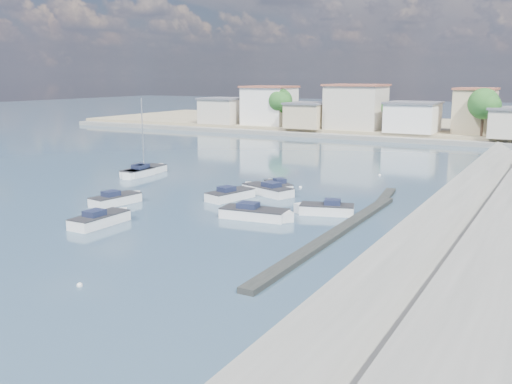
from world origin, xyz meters
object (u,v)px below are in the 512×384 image
motorboat_d (324,210)px  motorboat_g (137,174)px  motorboat_e (118,200)px  motorboat_f (277,186)px  motorboat_c (266,190)px  motorboat_h (258,214)px  sailboat (146,171)px  motorboat_a (102,220)px  motorboat_b (232,195)px

motorboat_d → motorboat_g: bearing=166.3°
motorboat_e → motorboat_f: (9.68, 12.54, -0.00)m
motorboat_c → motorboat_h: size_ratio=0.98×
motorboat_e → motorboat_d: bearing=16.9°
motorboat_c → sailboat: 17.98m
motorboat_f → sailboat: (-17.78, 1.05, 0.03)m
motorboat_h → sailboat: bearing=150.5°
motorboat_a → motorboat_b: 13.40m
motorboat_c → motorboat_h: bearing=-65.7°
motorboat_b → motorboat_d: same height
motorboat_f → motorboat_g: size_ratio=0.87×
sailboat → motorboat_f: bearing=-3.4°
motorboat_a → motorboat_h: bearing=37.1°
motorboat_b → motorboat_h: same height
motorboat_a → motorboat_c: (5.62, 16.33, 0.00)m
motorboat_g → motorboat_d: bearing=-13.7°
motorboat_f → motorboat_h: size_ratio=0.66×
motorboat_e → motorboat_h: 13.70m
motorboat_b → motorboat_h: (5.72, -5.47, 0.00)m
sailboat → motorboat_g: bearing=-78.6°
motorboat_a → motorboat_c: 17.27m
motorboat_e → motorboat_g: bearing=123.7°
motorboat_a → sailboat: (-12.04, 19.65, 0.03)m
motorboat_d → motorboat_e: same height
motorboat_g → sailboat: 2.09m
motorboat_g → sailboat: sailboat is taller
motorboat_c → motorboat_e: same height
motorboat_c → motorboat_g: 17.30m
motorboat_b → motorboat_e: size_ratio=1.03×
motorboat_b → motorboat_f: (1.76, 5.80, 0.00)m
motorboat_e → motorboat_a: bearing=-57.0°
motorboat_f → motorboat_b: bearing=-106.9°
motorboat_g → sailboat: (-0.42, 2.05, 0.03)m
motorboat_d → motorboat_g: size_ratio=1.07×
motorboat_a → motorboat_e: size_ratio=1.05×
motorboat_d → sailboat: 27.04m
motorboat_c → motorboat_d: same height
motorboat_h → motorboat_b: bearing=136.3°
motorboat_d → motorboat_g: 26.08m
motorboat_h → sailboat: (-21.74, 12.32, 0.03)m
motorboat_c → motorboat_h: 9.87m
motorboat_a → sailboat: size_ratio=0.61×
motorboat_b → sailboat: bearing=156.8°
motorboat_d → sailboat: (-25.75, 8.23, 0.03)m
motorboat_a → sailboat: sailboat is taller
motorboat_a → motorboat_d: same height
motorboat_c → motorboat_g: (-17.25, 1.27, 0.00)m
motorboat_e → sailboat: 15.82m
motorboat_f → motorboat_a: bearing=-107.1°
motorboat_c → motorboat_g: size_ratio=1.29×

